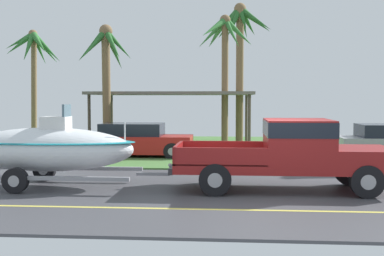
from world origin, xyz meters
TOP-DOWN VIEW (x-y plane):
  - ground at (0.00, 8.38)m, footprint 36.00×22.00m
  - pickup_truck_towing at (0.85, 0.61)m, footprint 5.75×2.07m
  - boat_on_trailer at (-5.78, 0.61)m, footprint 5.96×2.17m
  - parked_sedan_far at (-4.68, 7.52)m, footprint 4.41×1.83m
  - carport_awning at (-3.67, 12.02)m, footprint 7.81×4.78m
  - palm_tree_near_right at (-11.41, 13.67)m, footprint 3.12×3.07m
  - palm_tree_mid at (-1.19, 11.04)m, footprint 2.75×3.15m
  - palm_tree_far_left at (-6.39, 9.31)m, footprint 2.64×2.84m
  - palm_tree_far_right at (-0.39, 13.39)m, footprint 3.03×2.76m

SIDE VIEW (x-z plane):
  - ground at x=0.00m, z-range -0.07..0.04m
  - parked_sedan_far at x=-4.68m, z-range -0.02..1.36m
  - boat_on_trailer at x=-5.78m, z-range -0.09..2.14m
  - pickup_truck_towing at x=0.85m, z-range 0.11..1.95m
  - carport_awning at x=-3.67m, z-range 1.23..3.94m
  - palm_tree_far_left at x=-6.39m, z-range 1.29..6.94m
  - palm_tree_mid at x=-1.19m, z-range 1.60..7.89m
  - palm_tree_near_right at x=-11.41m, z-range 1.71..7.81m
  - palm_tree_far_right at x=-0.39m, z-range 1.91..9.20m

